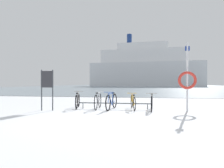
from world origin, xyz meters
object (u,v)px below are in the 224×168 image
bicycle_3 (133,102)px  ferry_ship (144,69)px  bicycle_1 (98,101)px  bicycle_2 (112,101)px  info_sign (47,83)px  bicycle_4 (152,102)px  rescue_post (187,79)px  bicycle_0 (78,101)px

bicycle_3 → ferry_ship: (0.40, 64.89, 6.38)m
bicycle_1 → ferry_ship: (2.07, 65.04, 6.34)m
ferry_ship → bicycle_2: bearing=-91.2°
ferry_ship → info_sign: bearing=-93.6°
bicycle_4 → rescue_post: (1.55, 0.11, 1.06)m
bicycle_1 → bicycle_3: size_ratio=1.08×
bicycle_0 → info_sign: bearing=-137.9°
bicycle_2 → bicycle_3: bicycle_2 is taller
info_sign → ferry_ship: (4.20, 65.95, 5.49)m
bicycle_4 → ferry_ship: size_ratio=0.04×
bicycle_0 → bicycle_1: 1.05m
rescue_post → bicycle_1: bearing=-179.7°
bicycle_0 → bicycle_1: size_ratio=0.95×
bicycle_4 → ferry_ship: (-0.46, 65.13, 6.37)m
bicycle_0 → info_sign: info_sign is taller
bicycle_1 → info_sign: info_sign is taller
bicycle_1 → bicycle_4: 2.53m
bicycle_3 → bicycle_4: bearing=-15.2°
bicycle_2 → ferry_ship: ferry_ship is taller
bicycle_3 → rescue_post: rescue_post is taller
bicycle_4 → ferry_ship: ferry_ship is taller
bicycle_2 → rescue_post: 3.56m
bicycle_1 → ferry_ship: 65.38m
bicycle_0 → ferry_ship: 65.35m
bicycle_3 → bicycle_4: bicycle_4 is taller
bicycle_1 → bicycle_2: size_ratio=0.96×
bicycle_4 → info_sign: (-4.66, -0.82, 0.87)m
info_sign → ferry_ship: size_ratio=0.04×
bicycle_2 → bicycle_4: 1.85m
rescue_post → bicycle_3: bearing=177.0°
bicycle_3 → info_sign: 4.05m
bicycle_0 → info_sign: 1.70m
bicycle_1 → ferry_ship: size_ratio=0.04×
bicycle_0 → rescue_post: rescue_post is taller
bicycle_4 → ferry_ship: bearing=90.4°
bicycle_2 → rescue_post: rescue_post is taller
bicycle_1 → rescue_post: rescue_post is taller
bicycle_0 → bicycle_3: (2.72, 0.07, -0.03)m
bicycle_0 → info_sign: (-1.09, -0.98, 0.86)m
bicycle_4 → info_sign: info_sign is taller
bicycle_0 → bicycle_1: bicycle_1 is taller
bicycle_1 → bicycle_2: (0.68, -0.10, -0.00)m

